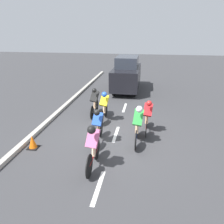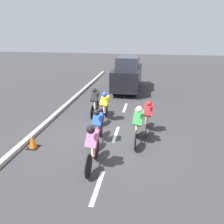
{
  "view_description": "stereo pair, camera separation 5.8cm",
  "coord_description": "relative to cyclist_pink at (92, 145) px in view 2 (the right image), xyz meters",
  "views": [
    {
      "loc": [
        -1.13,
        7.53,
        3.99
      ],
      "look_at": [
        0.16,
        -0.28,
        0.95
      ],
      "focal_mm": 35.0,
      "sensor_mm": 36.0,
      "label": 1
    },
    {
      "loc": [
        -1.19,
        7.52,
        3.99
      ],
      "look_at": [
        0.16,
        -0.28,
        0.95
      ],
      "focal_mm": 35.0,
      "sensor_mm": 36.0,
      "label": 2
    }
  ],
  "objects": [
    {
      "name": "ground_plane",
      "position": [
        -0.33,
        -2.12,
        -0.82
      ],
      "size": [
        60.0,
        60.0,
        0.0
      ],
      "primitive_type": "plane",
      "color": "#38383A"
    },
    {
      "name": "lane_stripe_near",
      "position": [
        -0.33,
        0.8,
        -0.81
      ],
      "size": [
        0.12,
        1.4,
        0.01
      ],
      "primitive_type": "cube",
      "color": "white",
      "rests_on": "ground"
    },
    {
      "name": "lane_stripe_mid",
      "position": [
        -0.33,
        -2.4,
        -0.81
      ],
      "size": [
        0.12,
        1.4,
        0.01
      ],
      "primitive_type": "cube",
      "color": "white",
      "rests_on": "ground"
    },
    {
      "name": "lane_stripe_far",
      "position": [
        -0.33,
        -5.6,
        -0.81
      ],
      "size": [
        0.12,
        1.4,
        0.01
      ],
      "primitive_type": "cube",
      "color": "white",
      "rests_on": "ground"
    },
    {
      "name": "curb",
      "position": [
        2.87,
        -2.4,
        -0.75
      ],
      "size": [
        0.2,
        25.52,
        0.14
      ],
      "primitive_type": "cube",
      "color": "#A8A399",
      "rests_on": "ground"
    },
    {
      "name": "cyclist_pink",
      "position": [
        0.0,
        0.0,
        0.0
      ],
      "size": [
        0.38,
        1.66,
        1.54
      ],
      "color": "black",
      "rests_on": "ground"
    },
    {
      "name": "cyclist_green",
      "position": [
        -1.2,
        -1.75,
        -0.0
      ],
      "size": [
        0.39,
        1.7,
        1.56
      ],
      "color": "black",
      "rests_on": "ground"
    },
    {
      "name": "cyclist_red",
      "position": [
        -1.54,
        -2.77,
        -0.06
      ],
      "size": [
        0.38,
        1.62,
        1.44
      ],
      "color": "black",
      "rests_on": "ground"
    },
    {
      "name": "cyclist_yellow",
      "position": [
        0.39,
        -3.63,
        -0.04
      ],
      "size": [
        0.41,
        1.64,
        1.46
      ],
      "color": "black",
      "rests_on": "ground"
    },
    {
      "name": "cyclist_black",
      "position": [
        0.97,
        -4.2,
        -0.05
      ],
      "size": [
        0.42,
        1.62,
        1.46
      ],
      "color": "black",
      "rests_on": "ground"
    },
    {
      "name": "cyclist_blue",
      "position": [
        0.21,
        -1.56,
        -0.07
      ],
      "size": [
        0.38,
        1.62,
        1.42
      ],
      "color": "black",
      "rests_on": "ground"
    },
    {
      "name": "support_car",
      "position": [
        -0.05,
        -9.2,
        0.31
      ],
      "size": [
        1.7,
        4.29,
        2.27
      ],
      "color": "black",
      "rests_on": "ground"
    },
    {
      "name": "traffic_cone",
      "position": [
        2.42,
        -0.85,
        -0.58
      ],
      "size": [
        0.36,
        0.36,
        0.49
      ],
      "color": "black",
      "rests_on": "ground"
    }
  ]
}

